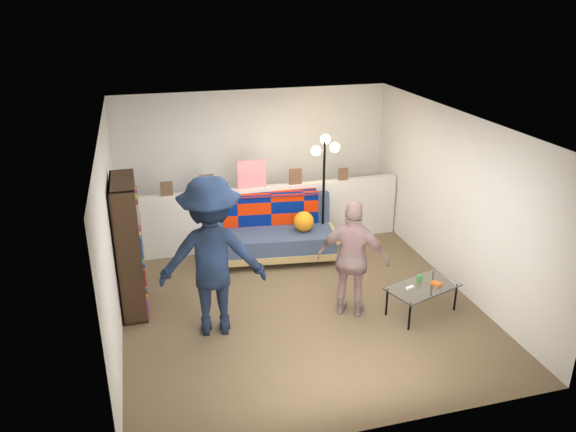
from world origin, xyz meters
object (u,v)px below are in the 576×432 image
object	(u,v)px
floor_lamp	(324,171)
person_left	(212,257)
coffee_table	(423,288)
person_right	(353,259)
bookshelf	(129,251)
futon_sofa	(274,233)

from	to	relation	value
floor_lamp	person_left	bearing A→B (deg)	-137.56
coffee_table	person_left	xyz separation A→B (m)	(-2.60, 0.32, 0.62)
floor_lamp	person_right	size ratio (longest dim) A/B	1.21
bookshelf	person_right	distance (m)	2.81
bookshelf	coffee_table	bearing A→B (deg)	-17.27
bookshelf	floor_lamp	world-z (taller)	floor_lamp
bookshelf	person_left	world-z (taller)	person_left
person_left	person_right	xyz separation A→B (m)	(1.73, -0.08, -0.21)
coffee_table	futon_sofa	bearing A→B (deg)	124.22
person_left	person_right	size ratio (longest dim) A/B	1.28
floor_lamp	person_right	bearing A→B (deg)	-97.75
person_left	person_right	bearing A→B (deg)	-174.57
coffee_table	person_right	bearing A→B (deg)	164.93
bookshelf	person_right	xyz separation A→B (m)	(2.67, -0.87, -0.05)
floor_lamp	coffee_table	bearing A→B (deg)	-73.97
coffee_table	floor_lamp	distance (m)	2.42
futon_sofa	coffee_table	bearing A→B (deg)	-55.78
person_right	coffee_table	bearing A→B (deg)	-164.52
coffee_table	person_right	xyz separation A→B (m)	(-0.87, 0.24, 0.41)
futon_sofa	person_left	distance (m)	2.21
person_right	floor_lamp	bearing A→B (deg)	-67.20
bookshelf	floor_lamp	distance (m)	3.15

